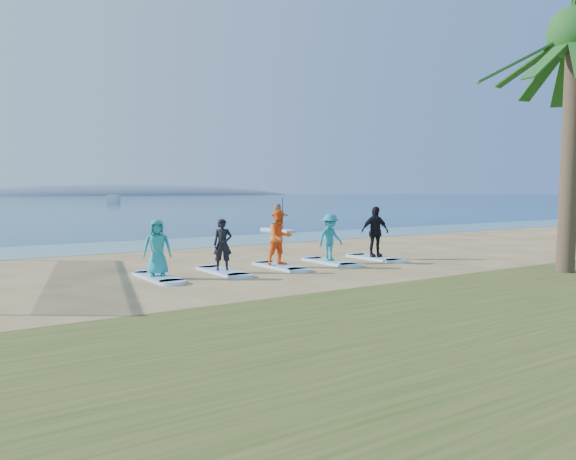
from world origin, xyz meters
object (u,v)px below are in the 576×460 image
paddleboarder (278,216)px  surfboard_4 (375,258)px  boat_offshore_b (114,203)px  student_0 (157,248)px  surfboard_2 (280,266)px  student_4 (375,232)px  student_2 (280,237)px  student_3 (330,237)px  student_1 (223,244)px  surfboard_0 (158,277)px  palm_tree (575,35)px  surfboard_1 (223,271)px  paddleboard (278,230)px  surfboard_3 (330,262)px

paddleboarder → surfboard_4: (-4.69, -13.63, -0.85)m
boat_offshore_b → student_0: 105.33m
surfboard_2 → student_4: (3.99, 0.00, 0.93)m
paddleboarder → student_2: student_2 is taller
student_3 → boat_offshore_b: bearing=72.1°
surfboard_2 → student_4: size_ratio=1.24×
surfboard_2 → boat_offshore_b: bearing=76.2°
student_0 → student_1: 1.99m
surfboard_0 → student_4: size_ratio=1.24×
student_0 → student_1: (1.99, 0.00, -0.02)m
surfboard_2 → student_3: student_3 is taller
surfboard_0 → student_3: (5.98, 0.00, 0.82)m
boat_offshore_b → student_1: student_1 is taller
student_0 → student_4: bearing=20.6°
palm_tree → student_1: size_ratio=5.38×
surfboard_1 → surfboard_2: same height
paddleboard → student_0: student_0 is taller
paddleboard → boat_offshore_b: bearing=80.3°
boat_offshore_b → surfboard_0: (-28.84, -101.30, 0.04)m
student_1 → surfboard_3: student_1 is taller
paddleboarder → student_2: bearing=138.0°
student_3 → surfboard_4: (1.99, 0.00, -0.82)m
paddleboarder → student_0: paddleboarder is taller
student_0 → surfboard_1: size_ratio=0.70×
palm_tree → paddleboard: palm_tree is taller
paddleboarder → student_1: paddleboarder is taller
student_1 → surfboard_2: bearing=22.8°
surfboard_2 → student_3: 2.16m
palm_tree → surfboard_3: 9.83m
student_2 → student_3: 2.00m
palm_tree → surfboard_1: 12.13m
boat_offshore_b → surfboard_0: bearing=-81.6°
palm_tree → surfboard_2: bearing=138.3°
student_0 → student_4: size_ratio=0.87×
boat_offshore_b → palm_tree: bearing=-75.5°
palm_tree → paddleboarder: palm_tree is taller
surfboard_0 → paddleboarder: bearing=47.1°
boat_offshore_b → surfboard_0: 105.32m
student_0 → student_2: (3.99, 0.00, 0.10)m
student_0 → surfboard_2: student_0 is taller
boat_offshore_b → surfboard_2: boat_offshore_b is taller
surfboard_1 → surfboard_4: size_ratio=1.00×
surfboard_3 → surfboard_4: 1.99m
palm_tree → surfboard_3: bearing=127.5°
paddleboarder → boat_offshore_b: bearing=-20.0°
boat_offshore_b → student_4: 103.43m
student_2 → student_3: student_2 is taller
student_4 → student_0: bearing=-164.9°
palm_tree → student_0: bearing=151.3°
student_3 → student_4: (1.99, 0.00, 0.11)m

